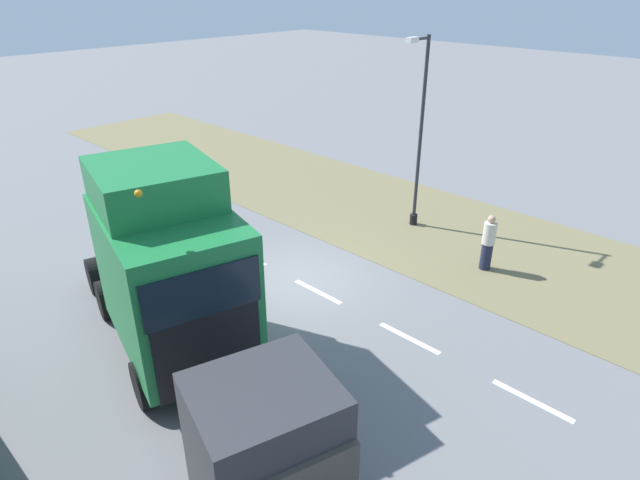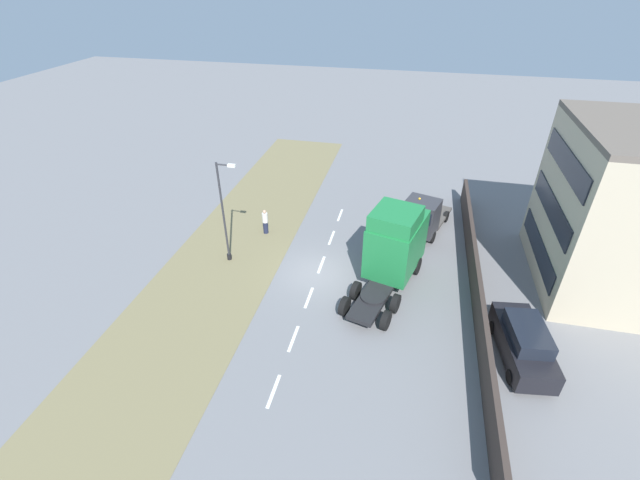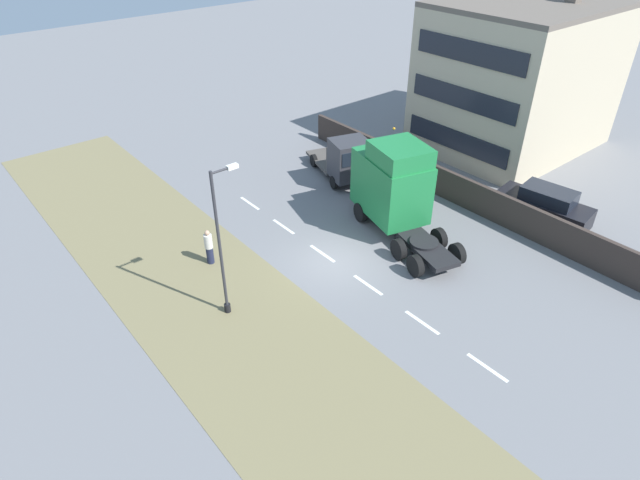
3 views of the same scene
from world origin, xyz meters
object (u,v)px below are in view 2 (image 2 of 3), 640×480
at_px(lamp_post, 225,217).
at_px(pedestrian, 265,222).
at_px(lorry_cab, 395,245).
at_px(flatbed_truck, 423,217).
at_px(parked_car, 524,342).

bearing_deg(lamp_post, pedestrian, 72.33).
bearing_deg(lorry_cab, lamp_post, -163.07).
xyz_separation_m(flatbed_truck, lamp_post, (-11.58, -5.55, 1.62)).
height_order(lamp_post, pedestrian, lamp_post).
relative_size(lorry_cab, lamp_post, 1.15).
bearing_deg(parked_car, lorry_cab, 135.67).
distance_m(parked_car, lamp_post, 17.21).
xyz_separation_m(parked_car, lamp_post, (-16.49, 4.45, 2.13)).
distance_m(lorry_cab, flatbed_truck, 5.52).
height_order(lorry_cab, flatbed_truck, lorry_cab).
height_order(parked_car, lamp_post, lamp_post).
height_order(lorry_cab, lamp_post, lamp_post).
relative_size(flatbed_truck, pedestrian, 3.17).
bearing_deg(lamp_post, parked_car, -15.11).
xyz_separation_m(lorry_cab, parked_car, (6.46, -4.78, -1.39)).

